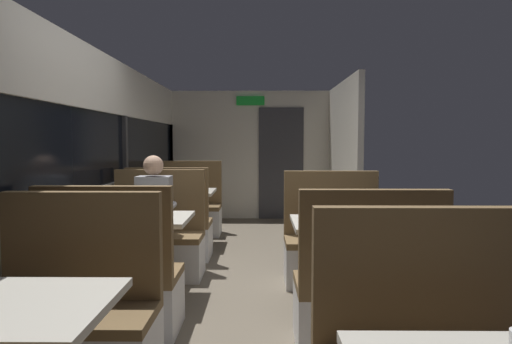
% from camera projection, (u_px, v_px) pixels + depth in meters
% --- Properties ---
extents(ground_plane, '(3.30, 9.20, 0.02)m').
position_uv_depth(ground_plane, '(240.00, 301.00, 3.95)').
color(ground_plane, '#665B4C').
extents(carriage_window_panel_left, '(0.09, 8.48, 2.30)m').
position_uv_depth(carriage_window_panel_left, '(74.00, 175.00, 3.88)').
color(carriage_window_panel_left, beige).
rests_on(carriage_window_panel_left, ground_plane).
extents(carriage_end_bulkhead, '(2.90, 0.11, 2.30)m').
position_uv_depth(carriage_end_bulkhead, '(254.00, 156.00, 8.05)').
color(carriage_end_bulkhead, beige).
rests_on(carriage_end_bulkhead, ground_plane).
extents(carriage_aisle_panel_right, '(0.08, 2.40, 2.30)m').
position_uv_depth(carriage_aisle_panel_right, '(343.00, 158.00, 6.85)').
color(carriage_aisle_panel_right, beige).
rests_on(carriage_aisle_panel_right, ground_plane).
extents(bench_near_window_facing_entry, '(0.95, 0.50, 1.10)m').
position_uv_depth(bench_near_window_facing_entry, '(73.00, 329.00, 2.55)').
color(bench_near_window_facing_entry, silver).
rests_on(bench_near_window_facing_entry, ground_plane).
extents(dining_table_mid_window, '(0.90, 0.70, 0.74)m').
position_uv_depth(dining_table_mid_window, '(138.00, 228.00, 3.90)').
color(dining_table_mid_window, '#9E9EA3').
rests_on(dining_table_mid_window, ground_plane).
extents(bench_mid_window_facing_end, '(0.95, 0.50, 1.10)m').
position_uv_depth(bench_mid_window_facing_end, '(112.00, 289.00, 3.23)').
color(bench_mid_window_facing_end, silver).
rests_on(bench_mid_window_facing_end, ground_plane).
extents(bench_mid_window_facing_entry, '(0.95, 0.50, 1.10)m').
position_uv_depth(bench_mid_window_facing_entry, '(157.00, 245.00, 4.62)').
color(bench_mid_window_facing_entry, silver).
rests_on(bench_mid_window_facing_entry, ground_plane).
extents(dining_table_far_window, '(0.90, 0.70, 0.74)m').
position_uv_depth(dining_table_far_window, '(181.00, 198.00, 5.98)').
color(dining_table_far_window, '#9E9EA3').
rests_on(dining_table_far_window, ground_plane).
extents(bench_far_window_facing_end, '(0.95, 0.50, 1.10)m').
position_uv_depth(bench_far_window_facing_end, '(170.00, 231.00, 5.30)').
color(bench_far_window_facing_end, silver).
rests_on(bench_far_window_facing_end, ground_plane).
extents(bench_far_window_facing_entry, '(0.95, 0.50, 1.10)m').
position_uv_depth(bench_far_window_facing_entry, '(189.00, 213.00, 6.70)').
color(bench_far_window_facing_entry, silver).
rests_on(bench_far_window_facing_entry, ground_plane).
extents(dining_table_rear_aisle, '(0.90, 0.70, 0.74)m').
position_uv_depth(dining_table_rear_aisle, '(347.00, 233.00, 3.69)').
color(dining_table_rear_aisle, '#9E9EA3').
rests_on(dining_table_rear_aisle, ground_plane).
extents(bench_rear_aisle_facing_end, '(0.95, 0.50, 1.10)m').
position_uv_depth(bench_rear_aisle_facing_end, '(366.00, 300.00, 3.01)').
color(bench_rear_aisle_facing_end, silver).
rests_on(bench_rear_aisle_facing_end, ground_plane).
extents(bench_rear_aisle_facing_entry, '(0.95, 0.50, 1.10)m').
position_uv_depth(bench_rear_aisle_facing_entry, '(333.00, 250.00, 4.41)').
color(bench_rear_aisle_facing_entry, silver).
rests_on(bench_rear_aisle_facing_entry, ground_plane).
extents(seated_passenger, '(0.47, 0.55, 1.26)m').
position_uv_depth(seated_passenger, '(155.00, 226.00, 4.54)').
color(seated_passenger, '#26262D').
rests_on(seated_passenger, ground_plane).
extents(coffee_cup_secondary, '(0.07, 0.07, 0.09)m').
position_uv_depth(coffee_cup_secondary, '(188.00, 186.00, 6.11)').
color(coffee_cup_secondary, white).
rests_on(coffee_cup_secondary, dining_table_far_window).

